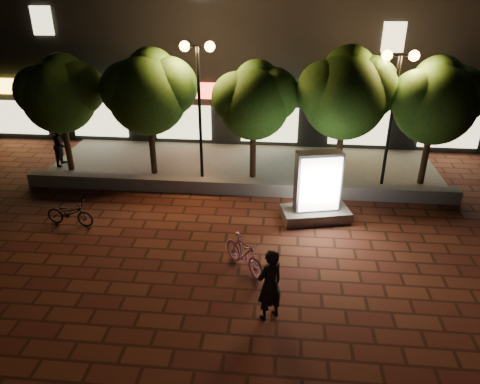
# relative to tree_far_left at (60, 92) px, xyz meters

# --- Properties ---
(ground) EXTENTS (80.00, 80.00, 0.00)m
(ground) POSITION_rel_tree_far_left_xyz_m (6.95, -5.46, -3.29)
(ground) COLOR #572A1B
(ground) RESTS_ON ground
(retaining_wall) EXTENTS (16.00, 0.45, 0.50)m
(retaining_wall) POSITION_rel_tree_far_left_xyz_m (6.95, -1.46, -3.04)
(retaining_wall) COLOR slate
(retaining_wall) RESTS_ON ground
(sidewalk) EXTENTS (16.00, 5.00, 0.08)m
(sidewalk) POSITION_rel_tree_far_left_xyz_m (6.95, 1.04, -3.25)
(sidewalk) COLOR slate
(sidewalk) RESTS_ON ground
(building_block) EXTENTS (28.00, 8.12, 11.30)m
(building_block) POSITION_rel_tree_far_left_xyz_m (6.94, 7.53, 1.70)
(building_block) COLOR black
(building_block) RESTS_ON ground
(tree_far_left) EXTENTS (3.36, 2.80, 4.63)m
(tree_far_left) POSITION_rel_tree_far_left_xyz_m (0.00, 0.00, 0.00)
(tree_far_left) COLOR #312013
(tree_far_left) RESTS_ON sidewalk
(tree_left) EXTENTS (3.60, 3.00, 4.89)m
(tree_left) POSITION_rel_tree_far_left_xyz_m (3.50, 0.00, 0.15)
(tree_left) COLOR #312013
(tree_left) RESTS_ON sidewalk
(tree_mid) EXTENTS (3.24, 2.70, 4.50)m
(tree_mid) POSITION_rel_tree_far_left_xyz_m (7.50, -0.00, -0.08)
(tree_mid) COLOR #312013
(tree_mid) RESTS_ON sidewalk
(tree_right) EXTENTS (3.72, 3.10, 5.07)m
(tree_right) POSITION_rel_tree_far_left_xyz_m (10.80, 0.00, 0.27)
(tree_right) COLOR #312013
(tree_right) RESTS_ON sidewalk
(tree_far_right) EXTENTS (3.48, 2.90, 4.76)m
(tree_far_right) POSITION_rel_tree_far_left_xyz_m (14.00, 0.00, 0.08)
(tree_far_right) COLOR #312013
(tree_far_right) RESTS_ON sidewalk
(street_lamp_left) EXTENTS (1.26, 0.36, 5.18)m
(street_lamp_left) POSITION_rel_tree_far_left_xyz_m (5.45, -0.26, 0.74)
(street_lamp_left) COLOR black
(street_lamp_left) RESTS_ON sidewalk
(street_lamp_right) EXTENTS (1.26, 0.36, 4.98)m
(street_lamp_right) POSITION_rel_tree_far_left_xyz_m (12.45, -0.26, 0.60)
(street_lamp_right) COLOR black
(street_lamp_right) RESTS_ON sidewalk
(ad_kiosk) EXTENTS (2.39, 1.57, 2.38)m
(ad_kiosk) POSITION_rel_tree_far_left_xyz_m (9.76, -3.16, -2.33)
(ad_kiosk) COLOR slate
(ad_kiosk) RESTS_ON ground
(scooter_pink) EXTENTS (1.49, 1.63, 1.04)m
(scooter_pink) POSITION_rel_tree_far_left_xyz_m (7.65, -6.25, -2.77)
(scooter_pink) COLOR #C47BB5
(scooter_pink) RESTS_ON ground
(rider) EXTENTS (0.82, 0.78, 1.89)m
(rider) POSITION_rel_tree_far_left_xyz_m (8.42, -8.11, -2.35)
(rider) COLOR black
(rider) RESTS_ON ground
(scooter_parked) EXTENTS (1.66, 0.73, 0.85)m
(scooter_parked) POSITION_rel_tree_far_left_xyz_m (1.82, -4.32, -2.87)
(scooter_parked) COLOR black
(scooter_parked) RESTS_ON ground
(pedestrian) EXTENTS (0.67, 0.86, 1.77)m
(pedestrian) POSITION_rel_tree_far_left_xyz_m (-0.55, 0.41, -2.33)
(pedestrian) COLOR black
(pedestrian) RESTS_ON sidewalk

